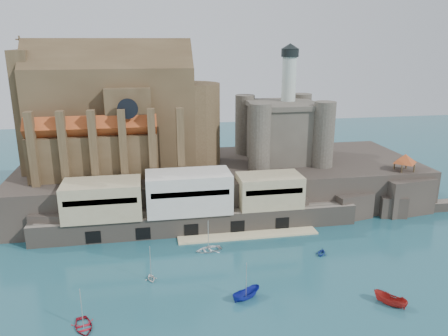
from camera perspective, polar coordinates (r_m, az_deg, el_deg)
name	(u,v)px	position (r m, az deg, el deg)	size (l,w,h in m)	color
ground	(261,280)	(78.48, 4.81, -14.42)	(300.00, 300.00, 0.00)	#194955
promontory	(221,183)	(111.56, -0.39, -1.98)	(100.00, 36.00, 10.00)	black
quay	(188,204)	(94.72, -4.69, -4.73)	(70.00, 12.00, 13.05)	#6F6559
church	(121,118)	(108.47, -13.28, 6.42)	(47.00, 25.93, 30.51)	#473621
castle_keep	(282,128)	(113.52, 7.60, 5.19)	(21.20, 21.20, 29.30)	#453F36
rock_outcrop	(401,194)	(114.73, 22.13, -3.20)	(14.50, 10.50, 8.70)	black
pavilion	(405,160)	(112.42, 22.57, 1.02)	(6.40, 6.40, 5.40)	#473621
boat_0	(84,328)	(70.43, -17.86, -19.25)	(3.57, 1.03, 4.99)	maroon
boat_2	(246,298)	(73.64, 2.88, -16.65)	(1.96, 2.02, 5.22)	#172397
boat_4	(151,280)	(79.41, -9.47, -14.20)	(2.46, 1.50, 2.85)	white
boat_5	(390,304)	(76.76, 20.82, -16.32)	(2.01, 2.07, 5.35)	#A8221C
boat_6	(208,250)	(88.08, -2.04, -10.71)	(3.77, 1.09, 5.28)	white
boat_7	(321,254)	(88.62, 12.58, -10.95)	(2.58, 1.58, 2.99)	#23409A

